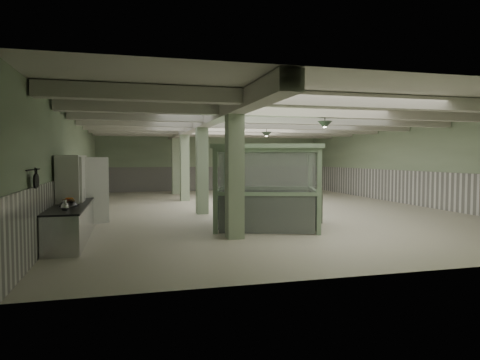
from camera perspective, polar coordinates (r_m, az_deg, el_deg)
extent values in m
plane|color=silver|center=(17.54, 2.47, -3.82)|extent=(20.00, 20.00, 0.00)
cube|color=beige|center=(17.48, 2.50, 7.98)|extent=(14.00, 20.00, 0.02)
cube|color=#A9C29B|center=(27.13, -3.77, 2.41)|extent=(14.00, 0.02, 3.60)
cube|color=#A9C29B|center=(8.41, 23.09, 0.82)|extent=(14.00, 0.02, 3.60)
cube|color=#A9C29B|center=(16.74, -21.07, 1.83)|extent=(0.02, 20.00, 3.60)
cube|color=#A9C29B|center=(20.60, 21.44, 2.01)|extent=(0.02, 20.00, 3.60)
cube|color=white|center=(16.79, -20.91, -1.75)|extent=(0.05, 19.90, 1.50)
cube|color=white|center=(20.63, 21.33, -0.90)|extent=(0.05, 19.90, 1.50)
cube|color=white|center=(27.14, -3.76, 0.19)|extent=(13.90, 0.05, 1.50)
cube|color=beige|center=(16.90, -5.69, 7.39)|extent=(0.45, 19.90, 0.40)
cube|color=beige|center=(10.57, 14.81, 10.16)|extent=(13.90, 0.35, 0.32)
cube|color=beige|center=(12.79, 9.22, 8.96)|extent=(13.90, 0.35, 0.32)
cube|color=beige|center=(15.10, 5.34, 8.07)|extent=(13.90, 0.35, 0.32)
cube|color=beige|center=(17.47, 2.50, 7.39)|extent=(13.90, 0.35, 0.32)
cube|color=beige|center=(19.86, 0.35, 6.87)|extent=(13.90, 0.35, 0.32)
cube|color=beige|center=(22.28, -1.33, 6.45)|extent=(13.90, 0.35, 0.32)
cube|color=beige|center=(24.72, -2.68, 6.11)|extent=(13.90, 0.35, 0.32)
cube|color=#9FB592|center=(10.97, -0.72, 1.52)|extent=(0.42, 0.42, 3.60)
cube|color=#9FB592|center=(15.86, -5.10, 1.97)|extent=(0.42, 0.42, 3.60)
cube|color=#9FB592|center=(20.81, -7.40, 2.20)|extent=(0.42, 0.42, 3.60)
cube|color=#9FB592|center=(24.78, -8.58, 2.32)|extent=(0.42, 0.42, 3.60)
cylinder|color=black|center=(9.21, -25.85, 1.24)|extent=(0.02, 1.20, 0.02)
cone|color=#2E3D2E|center=(12.97, 11.24, 7.22)|extent=(0.44, 0.44, 0.22)
cone|color=#2E3D2E|center=(18.07, 3.55, 6.07)|extent=(0.44, 0.44, 0.22)
cone|color=#2E3D2E|center=(22.87, -0.40, 5.43)|extent=(0.44, 0.44, 0.22)
cube|color=silver|center=(11.89, -21.36, -5.15)|extent=(0.78, 4.61, 0.88)
cube|color=black|center=(11.84, -21.40, -2.99)|extent=(0.82, 4.65, 0.04)
cylinder|color=#B2B2B7|center=(11.61, -21.77, -2.82)|extent=(0.33, 0.33, 0.10)
cylinder|color=black|center=(9.13, -25.61, -0.15)|extent=(0.04, 0.28, 0.28)
cylinder|color=black|center=(9.27, -25.45, -0.10)|extent=(0.04, 0.26, 0.26)
cube|color=white|center=(12.77, -21.42, -1.86)|extent=(0.57, 2.29, 2.10)
cube|color=white|center=(12.21, -20.23, -2.05)|extent=(0.06, 0.86, 2.00)
cube|color=white|center=(13.34, -19.25, -1.62)|extent=(0.73, 0.55, 2.00)
cube|color=silver|center=(12.21, -20.05, -2.04)|extent=(0.02, 0.05, 0.30)
cube|color=silver|center=(13.25, -19.63, -1.65)|extent=(0.02, 0.05, 0.30)
cube|color=#95B591|center=(11.65, -3.32, -1.51)|extent=(0.15, 0.15, 2.34)
cube|color=#95B591|center=(13.97, -2.20, -0.75)|extent=(0.15, 0.15, 2.34)
cube|color=#95B591|center=(11.66, 10.52, -1.55)|extent=(0.15, 0.15, 2.34)
cube|color=#95B591|center=(13.98, 9.33, -0.79)|extent=(0.15, 0.15, 2.34)
cube|color=#95B591|center=(12.71, 3.60, 4.42)|extent=(3.71, 3.41, 0.12)
cube|color=silver|center=(11.64, 3.59, -4.58)|extent=(2.50, 0.87, 1.05)
cube|color=silver|center=(11.54, 3.61, 1.49)|extent=(2.50, 0.87, 1.22)
cube|color=silver|center=(13.96, 3.56, -3.31)|extent=(2.50, 0.87, 1.05)
cube|color=silver|center=(13.87, 3.57, 1.74)|extent=(2.50, 0.87, 1.22)
cube|color=silver|center=(12.87, -2.70, -3.85)|extent=(0.72, 2.05, 1.05)
cube|color=silver|center=(12.78, -2.71, 1.64)|extent=(0.72, 2.05, 1.22)
cube|color=silver|center=(12.88, 9.84, -3.88)|extent=(0.72, 2.05, 1.05)
cube|color=silver|center=(12.79, 9.89, 1.60)|extent=(0.72, 2.05, 1.22)
cube|color=#515446|center=(13.95, 9.92, -3.26)|extent=(0.45, 0.58, 1.15)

